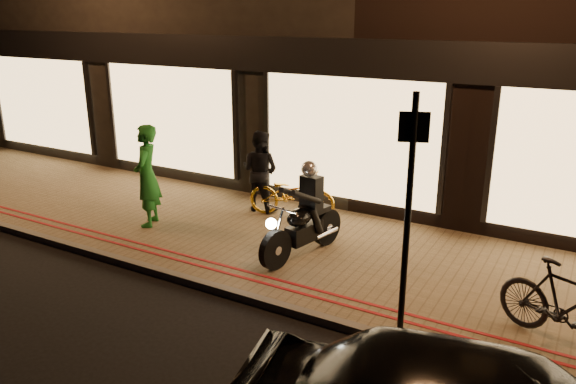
# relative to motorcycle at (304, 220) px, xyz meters

# --- Properties ---
(ground) EXTENTS (90.00, 90.00, 0.00)m
(ground) POSITION_rel_motorcycle_xyz_m (-0.25, -1.65, -0.73)
(ground) COLOR black
(ground) RESTS_ON ground
(sidewalk) EXTENTS (50.00, 4.00, 0.12)m
(sidewalk) POSITION_rel_motorcycle_xyz_m (-0.25, 0.35, -0.67)
(sidewalk) COLOR #746047
(sidewalk) RESTS_ON ground
(kerb_stone) EXTENTS (50.00, 0.14, 0.12)m
(kerb_stone) POSITION_rel_motorcycle_xyz_m (-0.25, -1.60, -0.67)
(kerb_stone) COLOR #59544C
(kerb_stone) RESTS_ON ground
(red_kerb_lines) EXTENTS (50.00, 0.26, 0.01)m
(red_kerb_lines) POSITION_rel_motorcycle_xyz_m (-0.25, -1.10, -0.61)
(red_kerb_lines) COLOR maroon
(red_kerb_lines) RESTS_ON sidewalk
(building_row) EXTENTS (48.00, 10.11, 8.50)m
(building_row) POSITION_rel_motorcycle_xyz_m (-0.25, 7.34, 3.51)
(building_row) COLOR black
(building_row) RESTS_ON ground
(motorcycle) EXTENTS (0.71, 1.92, 1.59)m
(motorcycle) POSITION_rel_motorcycle_xyz_m (0.00, 0.00, 0.00)
(motorcycle) COLOR black
(motorcycle) RESTS_ON sidewalk
(sign_post) EXTENTS (0.34, 0.15, 3.00)m
(sign_post) POSITION_rel_motorcycle_xyz_m (2.14, -1.40, 1.06)
(sign_post) COLOR black
(sign_post) RESTS_ON sidewalk
(bicycle_gold) EXTENTS (1.81, 1.03, 0.90)m
(bicycle_gold) POSITION_rel_motorcycle_xyz_m (-1.09, 1.53, -0.17)
(bicycle_gold) COLOR yellow
(bicycle_gold) RESTS_ON sidewalk
(bicycle_dark) EXTENTS (1.79, 1.13, 1.04)m
(bicycle_dark) POSITION_rel_motorcycle_xyz_m (3.95, -0.78, -0.09)
(bicycle_dark) COLOR black
(bicycle_dark) RESTS_ON sidewalk
(person_green) EXTENTS (0.72, 0.83, 1.91)m
(person_green) POSITION_rel_motorcycle_xyz_m (-3.20, -0.20, 0.34)
(person_green) COLOR #1D6D22
(person_green) RESTS_ON sidewalk
(person_dark) EXTENTS (0.80, 0.63, 1.64)m
(person_dark) POSITION_rel_motorcycle_xyz_m (-1.83, 1.55, 0.20)
(person_dark) COLOR black
(person_dark) RESTS_ON sidewalk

